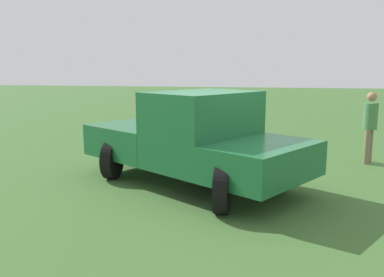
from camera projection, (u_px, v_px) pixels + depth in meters
name	position (u px, v px, depth m)	size (l,w,h in m)	color
ground_plane	(218.00, 187.00, 7.60)	(80.00, 80.00, 0.00)	#3D662D
pickup_truck	(196.00, 137.00, 7.60)	(4.12, 4.91, 1.81)	black
person_bystander	(370.00, 123.00, 9.36)	(0.43, 0.43, 1.69)	#7A6B51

